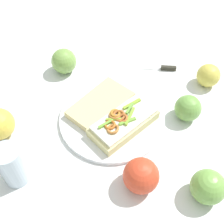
{
  "coord_description": "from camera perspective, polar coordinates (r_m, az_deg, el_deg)",
  "views": [
    {
      "loc": [
        -0.13,
        0.47,
        0.62
      ],
      "look_at": [
        0.0,
        0.0,
        0.03
      ],
      "focal_mm": 46.17,
      "sensor_mm": 36.0,
      "label": 1
    }
  ],
  "objects": [
    {
      "name": "apple_5",
      "position": [
        0.68,
        18.47,
        -13.87
      ],
      "size": [
        0.11,
        0.11,
        0.08
      ],
      "primitive_type": "sphere",
      "rotation": [
        0.0,
        0.0,
        5.73
      ],
      "color": "#74AA4B",
      "rests_on": "ground_plane"
    },
    {
      "name": "plate",
      "position": [
        0.79,
        0.0,
        -1.21
      ],
      "size": [
        0.29,
        0.29,
        0.01
      ],
      "primitive_type": "cylinder",
      "color": "white",
      "rests_on": "ground_plane"
    },
    {
      "name": "sandwich",
      "position": [
        0.75,
        2.27,
        -2.05
      ],
      "size": [
        0.17,
        0.2,
        0.05
      ],
      "rotation": [
        0.0,
        0.0,
        1.01
      ],
      "color": "beige",
      "rests_on": "plate"
    },
    {
      "name": "apple_4",
      "position": [
        0.8,
        14.79,
        0.75
      ],
      "size": [
        0.09,
        0.09,
        0.07
      ],
      "primitive_type": "sphere",
      "rotation": [
        0.0,
        0.0,
        4.98
      ],
      "color": "#70A64A",
      "rests_on": "ground_plane"
    },
    {
      "name": "drinking_glass",
      "position": [
        0.69,
        -19.19,
        -9.92
      ],
      "size": [
        0.06,
        0.06,
        0.11
      ],
      "primitive_type": "cylinder",
      "color": "silver",
      "rests_on": "ground_plane"
    },
    {
      "name": "bread_slice_side",
      "position": [
        0.8,
        -2.22,
        1.45
      ],
      "size": [
        0.17,
        0.21,
        0.02
      ],
      "primitive_type": "cube",
      "rotation": [
        0.0,
        0.0,
        1.13
      ],
      "color": "beige",
      "rests_on": "plate"
    },
    {
      "name": "apple_0",
      "position": [
        0.91,
        -9.51,
        9.9
      ],
      "size": [
        0.11,
        0.11,
        0.08
      ],
      "primitive_type": "sphere",
      "rotation": [
        0.0,
        0.0,
        3.94
      ],
      "color": "#79A54C",
      "rests_on": "ground_plane"
    },
    {
      "name": "ground_plane",
      "position": [
        0.79,
        0.0,
        -1.49
      ],
      "size": [
        2.0,
        2.0,
        0.0
      ],
      "primitive_type": "plane",
      "color": "white",
      "rests_on": "ground"
    },
    {
      "name": "apple_1",
      "position": [
        0.91,
        18.54,
        6.88
      ],
      "size": [
        0.09,
        0.09,
        0.07
      ],
      "primitive_type": "sphere",
      "rotation": [
        0.0,
        0.0,
        1.2
      ],
      "color": "#D2C14D",
      "rests_on": "ground_plane"
    },
    {
      "name": "knife",
      "position": [
        0.94,
        10.16,
        8.53
      ],
      "size": [
        0.12,
        0.03,
        0.01
      ],
      "rotation": [
        0.0,
        0.0,
        0.19
      ],
      "color": "silver",
      "rests_on": "ground_plane"
    },
    {
      "name": "apple_3",
      "position": [
        0.66,
        5.77,
        -12.43
      ],
      "size": [
        0.09,
        0.09,
        0.08
      ],
      "primitive_type": "sphere",
      "rotation": [
        0.0,
        0.0,
        4.81
      ],
      "color": "#D54227",
      "rests_on": "ground_plane"
    }
  ]
}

